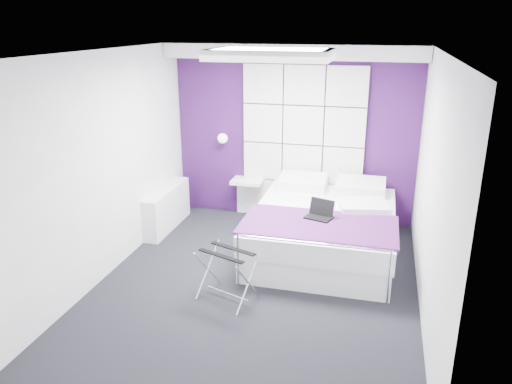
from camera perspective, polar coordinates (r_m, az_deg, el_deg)
floor at (r=5.89m, az=0.14°, el=-10.44°), size 4.40×4.40×0.00m
ceiling at (r=5.14m, az=0.16°, el=15.72°), size 4.40×4.40×0.00m
wall_back at (r=7.45m, az=4.33°, el=6.60°), size 3.60×0.00×3.60m
wall_left at (r=6.05m, az=-16.63°, el=2.92°), size 0.00×4.40×4.40m
wall_right at (r=5.25m, az=19.57°, el=0.19°), size 0.00×4.40×4.40m
accent_wall at (r=7.44m, az=4.32°, el=6.58°), size 3.58×0.02×2.58m
soffit at (r=7.05m, az=4.21°, el=15.74°), size 3.58×0.50×0.20m
headboard at (r=7.40m, az=5.37°, el=5.45°), size 1.80×0.08×2.30m
skylight at (r=5.72m, az=1.69°, el=15.55°), size 1.36×0.86×0.12m
wall_lamp at (r=7.59m, az=-3.74°, el=6.21°), size 0.15×0.15×0.15m
radiator at (r=7.40m, az=-10.13°, el=-1.83°), size 0.22×1.20×0.60m
bed at (r=6.57m, az=7.72°, el=-4.18°), size 1.83×2.21×0.77m
nightstand at (r=7.61m, az=-0.95°, el=1.27°), size 0.47×0.37×0.05m
luggage_rack at (r=5.48m, az=-3.27°, el=-9.48°), size 0.58×0.42×0.57m
laptop at (r=6.12m, az=7.24°, el=-2.38°), size 0.31×0.22×0.22m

